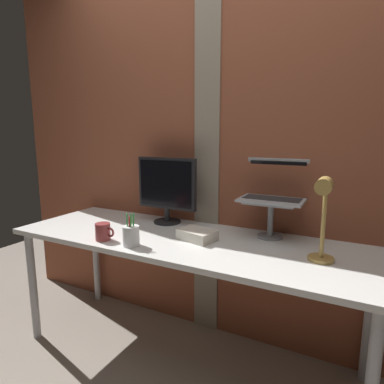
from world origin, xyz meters
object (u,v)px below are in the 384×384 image
at_px(laptop, 275,188).
at_px(coffee_mug, 103,232).
at_px(pen_cup, 131,236).
at_px(monitor, 167,186).
at_px(desk_lamp, 323,211).

xyz_separation_m(laptop, coffee_mug, (-0.82, -0.55, -0.23)).
relative_size(laptop, pen_cup, 1.99).
xyz_separation_m(pen_cup, coffee_mug, (-0.19, 0.00, -0.01)).
height_order(monitor, desk_lamp, monitor).
xyz_separation_m(laptop, pen_cup, (-0.62, -0.55, -0.22)).
xyz_separation_m(monitor, laptop, (0.69, 0.08, 0.03)).
distance_m(desk_lamp, pen_cup, 0.96).
distance_m(laptop, coffee_mug, 1.01).
distance_m(laptop, desk_lamp, 0.47).
bearing_deg(desk_lamp, pen_cup, -168.03).
relative_size(desk_lamp, coffee_mug, 3.31).
height_order(monitor, laptop, laptop).
xyz_separation_m(monitor, coffee_mug, (-0.13, -0.47, -0.20)).
bearing_deg(pen_cup, desk_lamp, 11.97).
bearing_deg(desk_lamp, monitor, 164.25).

